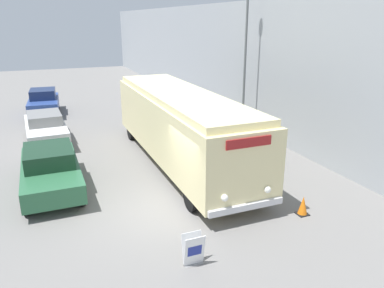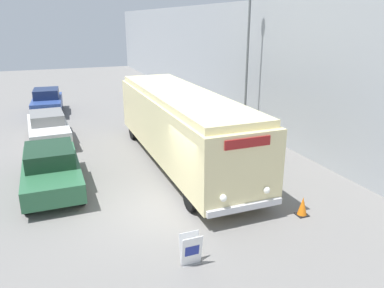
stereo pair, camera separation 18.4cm
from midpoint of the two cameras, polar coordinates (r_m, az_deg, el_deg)
ground_plane at (r=12.49m, az=-3.44°, el=-9.80°), size 80.00×80.00×0.00m
building_wall_right at (r=23.30m, az=6.44°, el=12.25°), size 0.30×60.00×6.88m
vintage_bus at (r=15.73m, az=-1.30°, el=3.10°), size 2.64×11.18×3.09m
sign_board at (r=9.76m, az=0.39°, el=-15.85°), size 0.54×0.32×0.85m
streetlamp at (r=19.69m, az=8.82°, el=15.21°), size 0.36×0.36×7.70m
parked_car_near at (r=14.45m, az=-20.32°, el=-3.47°), size 1.94×4.71×1.57m
parked_car_mid at (r=20.21m, az=-20.84°, el=2.47°), size 2.01×4.74×1.48m
parked_car_far at (r=26.35m, az=-21.02°, el=6.08°), size 2.09×4.31×1.62m
traffic_cone at (r=12.48m, az=16.91°, el=-9.09°), size 0.36×0.36×0.62m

